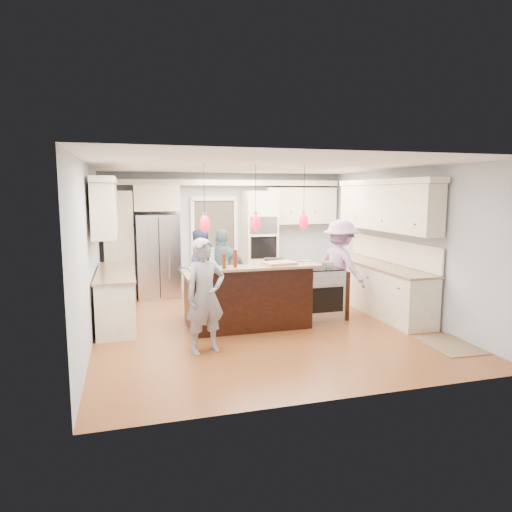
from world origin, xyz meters
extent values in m
plane|color=#9E592B|center=(0.00, 0.00, 0.00)|extent=(6.00, 6.00, 0.00)
cube|color=#B2BCC6|center=(0.00, 3.00, 1.35)|extent=(5.50, 0.04, 2.70)
cube|color=#B2BCC6|center=(0.00, -3.00, 1.35)|extent=(5.50, 0.04, 2.70)
cube|color=#B2BCC6|center=(-2.75, 0.00, 1.35)|extent=(0.04, 6.00, 2.70)
cube|color=#B2BCC6|center=(2.75, 0.00, 1.35)|extent=(0.04, 6.00, 2.70)
cube|color=white|center=(0.00, 0.00, 2.70)|extent=(5.50, 6.00, 0.04)
cube|color=#B7B7BC|center=(-1.55, 2.64, 0.90)|extent=(0.90, 0.70, 1.80)
cube|color=#F8EBC9|center=(0.75, 2.67, 1.15)|extent=(0.72, 0.64, 2.30)
cube|color=black|center=(0.75, 2.34, 1.55)|extent=(0.60, 0.02, 0.35)
cube|color=black|center=(0.75, 2.34, 1.05)|extent=(0.60, 0.02, 0.50)
cylinder|color=#B7B7BC|center=(0.75, 2.31, 1.30)|extent=(0.55, 0.02, 0.02)
cube|color=#F8EBC9|center=(-2.35, 2.70, 1.15)|extent=(0.60, 0.58, 2.30)
cube|color=#F8EBC9|center=(-1.55, 2.70, 2.15)|extent=(0.95, 0.58, 0.55)
cube|color=#F8EBC9|center=(1.80, 2.82, 1.95)|extent=(1.70, 0.35, 0.85)
cube|color=beige|center=(0.00, 2.80, 2.48)|extent=(5.30, 0.38, 0.12)
cube|color=#4C443A|center=(-0.25, 2.99, 1.05)|extent=(0.90, 0.06, 2.10)
cube|color=white|center=(-0.25, 2.95, 2.13)|extent=(1.04, 0.06, 0.10)
cube|color=#F8EBC9|center=(2.40, 0.30, 0.44)|extent=(0.60, 3.00, 0.88)
cube|color=tan|center=(2.40, 0.30, 0.90)|extent=(0.64, 3.05, 0.04)
cube|color=#F8EBC9|center=(2.52, 0.30, 1.98)|extent=(0.35, 3.00, 0.85)
cube|color=beige|center=(2.51, 0.30, 2.46)|extent=(0.37, 3.10, 0.10)
cube|color=#F8EBC9|center=(-2.40, 0.80, 0.44)|extent=(0.60, 2.20, 0.88)
cube|color=tan|center=(-2.40, 0.80, 0.90)|extent=(0.64, 2.25, 0.04)
cube|color=#F8EBC9|center=(-2.52, 0.80, 1.98)|extent=(0.35, 2.20, 0.85)
cube|color=beige|center=(-2.51, 0.80, 2.46)|extent=(0.37, 2.30, 0.10)
cube|color=black|center=(-0.25, 0.15, 0.44)|extent=(2.00, 1.00, 0.88)
cube|color=tan|center=(-0.25, 0.15, 0.90)|extent=(2.10, 1.10, 0.04)
cube|color=black|center=(-0.25, -0.41, 0.54)|extent=(2.00, 0.12, 1.08)
cube|color=tan|center=(-0.25, -0.55, 1.10)|extent=(2.10, 0.42, 0.04)
cube|color=black|center=(0.32, 0.31, 1.01)|extent=(0.40, 0.35, 0.18)
cube|color=#B7B7BC|center=(1.13, 0.15, 0.45)|extent=(0.76, 0.66, 0.90)
cube|color=black|center=(1.13, -0.19, 0.40)|extent=(0.65, 0.01, 0.45)
cube|color=black|center=(1.13, 0.15, 0.91)|extent=(0.72, 0.59, 0.02)
cube|color=black|center=(1.54, 0.15, 0.44)|extent=(0.06, 0.71, 0.88)
cylinder|color=black|center=(-1.05, -0.51, 2.33)|extent=(0.01, 0.01, 0.75)
ellipsoid|color=red|center=(-1.05, -0.51, 1.80)|extent=(0.15, 0.15, 0.26)
cylinder|color=black|center=(-0.25, -0.51, 2.33)|extent=(0.01, 0.01, 0.75)
ellipsoid|color=red|center=(-0.25, -0.51, 1.80)|extent=(0.15, 0.15, 0.26)
cylinder|color=black|center=(0.55, -0.51, 2.33)|extent=(0.01, 0.01, 0.75)
ellipsoid|color=red|center=(0.55, -0.51, 1.80)|extent=(0.15, 0.15, 0.26)
imported|color=gray|center=(-1.16, -1.10, 0.82)|extent=(0.68, 0.55, 1.64)
imported|color=#2A3453|center=(-0.94, 0.93, 0.80)|extent=(0.83, 0.67, 1.60)
imported|color=slate|center=(-0.50, 0.85, 0.80)|extent=(1.02, 0.71, 1.60)
imported|color=#A680AD|center=(1.67, 0.40, 0.88)|extent=(1.00, 1.29, 1.76)
cube|color=#8E714D|center=(2.40, -1.82, 0.01)|extent=(0.72, 1.01, 0.01)
cylinder|color=silver|center=(-0.96, -0.56, 1.29)|extent=(0.09, 0.09, 0.33)
cylinder|color=#471D0C|center=(-0.93, -0.44, 1.24)|extent=(0.07, 0.07, 0.23)
cylinder|color=#471D0C|center=(-0.79, -0.64, 1.23)|extent=(0.07, 0.07, 0.23)
cylinder|color=#471D0C|center=(-0.59, -0.55, 1.25)|extent=(0.08, 0.08, 0.27)
cylinder|color=#B7B7BC|center=(-0.76, -0.62, 1.17)|extent=(0.07, 0.07, 0.11)
cube|color=tan|center=(0.16, -0.47, 1.14)|extent=(0.54, 0.42, 0.04)
cylinder|color=#B7B7BC|center=(0.90, 0.22, 0.99)|extent=(0.23, 0.23, 0.14)
cylinder|color=#B7B7BC|center=(1.28, 0.14, 0.97)|extent=(0.21, 0.21, 0.11)
camera|label=1|loc=(-2.19, -7.34, 2.27)|focal=32.00mm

